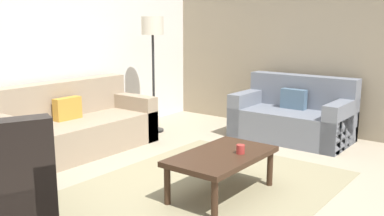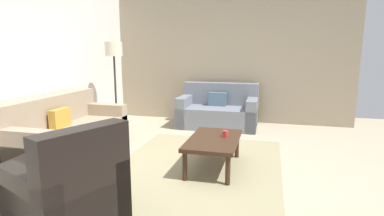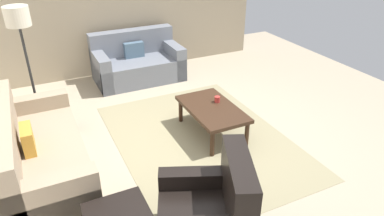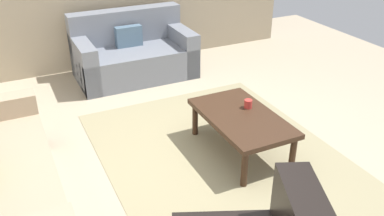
{
  "view_description": "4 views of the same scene",
  "coord_description": "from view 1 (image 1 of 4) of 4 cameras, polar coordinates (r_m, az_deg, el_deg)",
  "views": [
    {
      "loc": [
        -3.14,
        -2.36,
        1.63
      ],
      "look_at": [
        -0.09,
        -0.0,
        0.85
      ],
      "focal_mm": 39.99,
      "sensor_mm": 36.0,
      "label": 1
    },
    {
      "loc": [
        -3.77,
        -0.91,
        1.55
      ],
      "look_at": [
        0.29,
        0.13,
        0.77
      ],
      "focal_mm": 28.8,
      "sensor_mm": 36.0,
      "label": 2
    },
    {
      "loc": [
        -3.65,
        1.9,
        2.69
      ],
      "look_at": [
        -0.2,
        0.24,
        0.64
      ],
      "focal_mm": 33.15,
      "sensor_mm": 36.0,
      "label": 3
    },
    {
      "loc": [
        -2.86,
        1.74,
        2.34
      ],
      "look_at": [
        -0.09,
        0.41,
        0.72
      ],
      "focal_mm": 38.91,
      "sensor_mm": 36.0,
      "label": 4
    }
  ],
  "objects": [
    {
      "name": "coffee_table",
      "position": [
        4.09,
        3.98,
        -6.77
      ],
      "size": [
        1.1,
        0.64,
        0.41
      ],
      "color": "#382316",
      "rests_on": "ground_plane"
    },
    {
      "name": "ground_plane",
      "position": [
        4.25,
        0.75,
        -11.14
      ],
      "size": [
        8.0,
        8.0,
        0.0
      ],
      "primitive_type": "plane",
      "color": "tan"
    },
    {
      "name": "lamp_standing",
      "position": [
        6.33,
        -5.26,
        9.34
      ],
      "size": [
        0.32,
        0.32,
        1.71
      ],
      "color": "black",
      "rests_on": "ground_plane"
    },
    {
      "name": "cup",
      "position": [
        4.08,
        6.49,
        -5.48
      ],
      "size": [
        0.08,
        0.08,
        0.09
      ],
      "primitive_type": "cylinder",
      "color": "#B2332D",
      "rests_on": "coffee_table"
    },
    {
      "name": "area_rug",
      "position": [
        4.25,
        0.75,
        -11.09
      ],
      "size": [
        3.04,
        2.2,
        0.01
      ],
      "primitive_type": "cube",
      "color": "gray",
      "rests_on": "ground_plane"
    },
    {
      "name": "couch_loveseat",
      "position": [
        6.25,
        13.48,
        -1.22
      ],
      "size": [
        0.9,
        1.58,
        0.88
      ],
      "color": "slate",
      "rests_on": "ground_plane"
    },
    {
      "name": "couch_main",
      "position": [
        5.68,
        -15.75,
        -2.63
      ],
      "size": [
        2.07,
        0.9,
        0.88
      ],
      "color": "gray",
      "rests_on": "ground_plane"
    },
    {
      "name": "rear_partition",
      "position": [
        5.87,
        -20.18,
        8.46
      ],
      "size": [
        6.0,
        0.12,
        2.8
      ],
      "primitive_type": "cube",
      "color": "silver",
      "rests_on": "ground_plane"
    },
    {
      "name": "stone_feature_panel",
      "position": [
        6.58,
        16.86,
        8.91
      ],
      "size": [
        0.12,
        5.2,
        2.8
      ],
      "primitive_type": "cube",
      "color": "gray",
      "rests_on": "ground_plane"
    }
  ]
}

